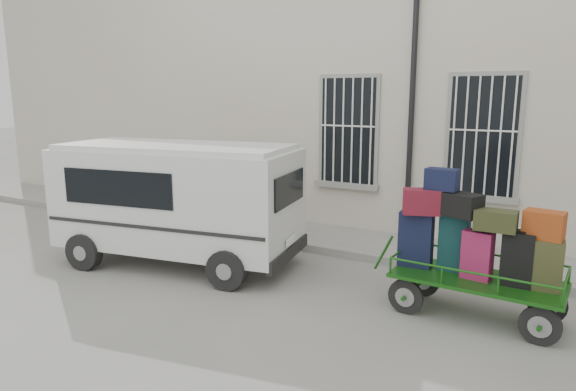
# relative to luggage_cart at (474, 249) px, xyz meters

# --- Properties ---
(ground) EXTENTS (80.00, 80.00, 0.00)m
(ground) POSITION_rel_luggage_cart_xyz_m (-2.77, 0.11, -0.97)
(ground) COLOR slate
(ground) RESTS_ON ground
(building) EXTENTS (24.00, 5.15, 6.00)m
(building) POSITION_rel_luggage_cart_xyz_m (-2.77, 5.60, 2.03)
(building) COLOR beige
(building) RESTS_ON ground
(sidewalk) EXTENTS (24.00, 1.70, 0.15)m
(sidewalk) POSITION_rel_luggage_cart_xyz_m (-2.77, 2.31, -0.90)
(sidewalk) COLOR gray
(sidewalk) RESTS_ON ground
(luggage_cart) EXTENTS (2.63, 1.13, 2.03)m
(luggage_cart) POSITION_rel_luggage_cart_xyz_m (0.00, 0.00, 0.00)
(luggage_cart) COLOR black
(luggage_cart) RESTS_ON ground
(van) EXTENTS (4.54, 2.51, 2.17)m
(van) POSITION_rel_luggage_cart_xyz_m (-5.04, -0.22, 0.27)
(van) COLOR silver
(van) RESTS_ON ground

